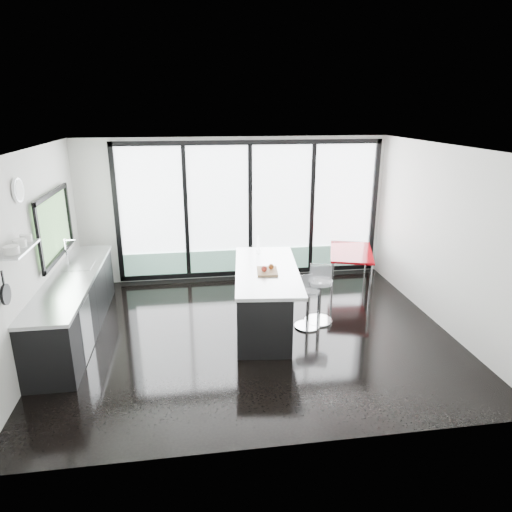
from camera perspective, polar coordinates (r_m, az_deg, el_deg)
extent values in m
cube|color=black|center=(7.16, -0.45, -9.56)|extent=(6.00, 5.00, 0.00)
cube|color=white|center=(6.36, -0.51, 13.37)|extent=(6.00, 5.00, 0.00)
cube|color=silver|center=(9.03, -2.68, 5.80)|extent=(6.00, 0.00, 2.80)
cube|color=white|center=(9.03, -0.76, 5.82)|extent=(5.00, 0.02, 2.50)
cube|color=#699B87|center=(9.27, -0.70, -0.46)|extent=(5.00, 0.02, 0.44)
cube|color=black|center=(8.92, -8.74, 5.45)|extent=(0.08, 0.04, 2.50)
cube|color=black|center=(9.00, -0.72, 5.77)|extent=(0.08, 0.04, 2.50)
cube|color=black|center=(9.24, 7.02, 5.97)|extent=(0.08, 0.04, 2.50)
cube|color=silver|center=(4.33, 4.14, -8.38)|extent=(6.00, 0.00, 2.80)
cube|color=silver|center=(6.91, -25.96, 0.03)|extent=(0.00, 5.00, 2.80)
cube|color=#629758|center=(7.68, -24.07, 3.53)|extent=(0.02, 1.60, 0.90)
cube|color=#AAADAF|center=(6.00, -27.52, 0.77)|extent=(0.25, 0.80, 0.03)
cylinder|color=white|center=(6.41, -27.63, 7.31)|extent=(0.04, 0.30, 0.30)
cylinder|color=black|center=(5.79, -28.81, -4.23)|extent=(0.03, 0.24, 0.24)
cube|color=silver|center=(7.62, 22.48, 2.08)|extent=(0.00, 5.00, 2.80)
cube|color=black|center=(7.50, -21.71, -5.93)|extent=(0.65, 3.20, 0.87)
cube|color=#AAADAF|center=(7.33, -22.13, -2.64)|extent=(0.69, 3.24, 0.05)
cube|color=#AAADAF|center=(7.79, -21.32, -1.35)|extent=(0.45, 0.48, 0.06)
cylinder|color=silver|center=(7.76, -22.61, 0.32)|extent=(0.02, 0.02, 0.44)
cube|color=#AAADAF|center=(6.77, -20.45, -8.54)|extent=(0.03, 0.60, 0.80)
cube|color=black|center=(7.26, 0.68, -5.29)|extent=(1.01, 2.31, 0.88)
cube|color=#AAADAF|center=(7.09, 1.35, -1.81)|extent=(1.22, 2.39, 0.05)
cube|color=#A17A53|center=(6.93, 1.42, -1.93)|extent=(0.35, 0.44, 0.03)
sphere|color=maroon|center=(6.86, 1.03, -1.60)|extent=(0.10, 0.10, 0.09)
sphere|color=brown|center=(6.96, 1.90, -1.33)|extent=(0.09, 0.09, 0.09)
cylinder|color=silver|center=(7.75, 0.29, 1.27)|extent=(0.08, 0.08, 0.28)
cylinder|color=silver|center=(7.24, 6.50, -6.53)|extent=(0.51, 0.51, 0.64)
cylinder|color=silver|center=(7.43, 7.91, -5.59)|extent=(0.57, 0.57, 0.72)
cube|color=maroon|center=(8.96, 11.67, -1.59)|extent=(1.14, 1.51, 0.72)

